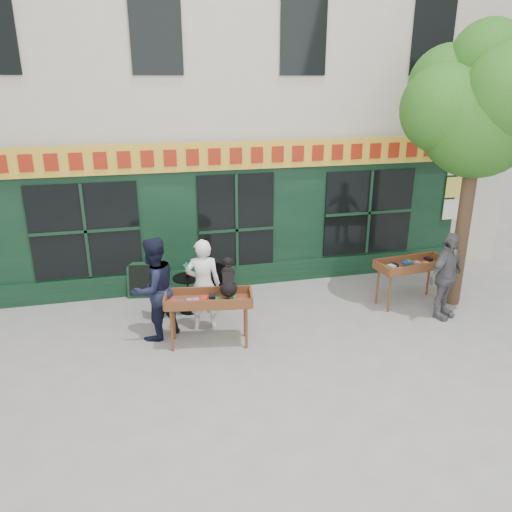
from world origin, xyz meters
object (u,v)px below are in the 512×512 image
at_px(book_cart_right, 412,267).
at_px(bistro_table, 188,287).
at_px(man_right, 446,276).
at_px(man_left, 154,289).
at_px(book_cart_center, 209,302).
at_px(woman, 203,285).
at_px(dog, 228,277).

relative_size(book_cart_right, bistro_table, 2.05).
xyz_separation_m(man_right, man_left, (-5.60, 0.56, 0.07)).
xyz_separation_m(book_cart_center, man_right, (4.69, -0.05, 0.06)).
distance_m(woman, book_cart_right, 4.39).
distance_m(man_right, man_left, 5.63).
bearing_deg(dog, man_left, 165.68).
distance_m(book_cart_center, man_left, 1.06).
relative_size(book_cart_center, woman, 0.89).
xyz_separation_m(dog, man_left, (-1.27, 0.56, -0.33)).
bearing_deg(woman, bistro_table, -64.62).
bearing_deg(man_right, man_left, 148.17).
bearing_deg(book_cart_right, dog, -175.63).
distance_m(woman, man_left, 0.93).
height_order(book_cart_center, man_right, man_right).
xyz_separation_m(dog, book_cart_right, (4.04, 0.75, -0.47)).
xyz_separation_m(book_cart_center, woman, (-0.00, 0.65, 0.07)).
relative_size(bistro_table, man_left, 0.40).
bearing_deg(book_cart_right, book_cart_center, -177.09).
xyz_separation_m(dog, man_right, (4.34, 0.00, -0.41)).
bearing_deg(book_cart_center, book_cart_right, 18.48).
height_order(book_cart_center, dog, dog).
bearing_deg(book_cart_center, woman, 99.40).
height_order(dog, man_left, man_left).
distance_m(dog, man_right, 4.36).
height_order(book_cart_center, man_left, man_left).
distance_m(dog, woman, 0.88).
xyz_separation_m(woman, bistro_table, (-0.22, 0.76, -0.35)).
xyz_separation_m(book_cart_right, bistro_table, (-4.60, 0.71, -0.28)).
relative_size(book_cart_center, man_left, 0.83).
xyz_separation_m(book_cart_center, bistro_table, (-0.22, 1.41, -0.28)).
bearing_deg(woman, dog, 125.97).
bearing_deg(man_right, bistro_table, 137.31).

